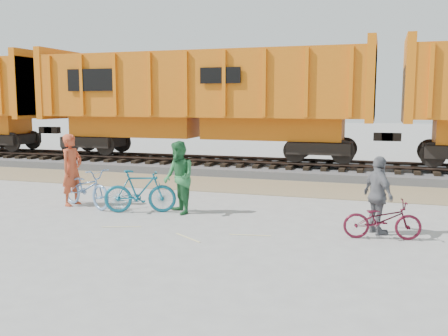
{
  "coord_description": "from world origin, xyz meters",
  "views": [
    {
      "loc": [
        4.64,
        -10.71,
        2.85
      ],
      "look_at": [
        0.74,
        1.5,
        1.15
      ],
      "focal_mm": 40.0,
      "sensor_mm": 36.0,
      "label": 1
    }
  ],
  "objects_px": {
    "person_woman": "(378,195)",
    "hopper_car_center": "(200,98)",
    "person_man": "(179,178)",
    "bicycle_teal": "(140,191)",
    "person_solo": "(72,170)",
    "bicycle_maroon": "(382,220)",
    "bicycle_blue": "(86,188)"
  },
  "relations": [
    {
      "from": "person_woman",
      "to": "bicycle_blue",
      "type": "bearing_deg",
      "value": 52.84
    },
    {
      "from": "bicycle_blue",
      "to": "bicycle_teal",
      "type": "height_order",
      "value": "bicycle_teal"
    },
    {
      "from": "person_solo",
      "to": "person_woman",
      "type": "bearing_deg",
      "value": -87.7
    },
    {
      "from": "bicycle_blue",
      "to": "person_solo",
      "type": "height_order",
      "value": "person_solo"
    },
    {
      "from": "bicycle_blue",
      "to": "person_man",
      "type": "xyz_separation_m",
      "value": [
        2.72,
        0.02,
        0.4
      ]
    },
    {
      "from": "hopper_car_center",
      "to": "person_woman",
      "type": "xyz_separation_m",
      "value": [
        7.3,
        -8.64,
        -2.16
      ]
    },
    {
      "from": "bicycle_maroon",
      "to": "person_woman",
      "type": "relative_size",
      "value": 0.93
    },
    {
      "from": "bicycle_teal",
      "to": "person_solo",
      "type": "distance_m",
      "value": 2.28
    },
    {
      "from": "bicycle_teal",
      "to": "person_solo",
      "type": "bearing_deg",
      "value": 62.73
    },
    {
      "from": "bicycle_maroon",
      "to": "hopper_car_center",
      "type": "bearing_deg",
      "value": 29.5
    },
    {
      "from": "hopper_car_center",
      "to": "bicycle_blue",
      "type": "height_order",
      "value": "hopper_car_center"
    },
    {
      "from": "person_man",
      "to": "person_woman",
      "type": "xyz_separation_m",
      "value": [
        4.88,
        -0.54,
        -0.08
      ]
    },
    {
      "from": "hopper_car_center",
      "to": "person_woman",
      "type": "height_order",
      "value": "hopper_car_center"
    },
    {
      "from": "bicycle_teal",
      "to": "bicycle_blue",
      "type": "bearing_deg",
      "value": 63.92
    },
    {
      "from": "bicycle_blue",
      "to": "person_woman",
      "type": "relative_size",
      "value": 1.19
    },
    {
      "from": "person_woman",
      "to": "hopper_car_center",
      "type": "bearing_deg",
      "value": 6.98
    },
    {
      "from": "bicycle_maroon",
      "to": "bicycle_teal",
      "type": "bearing_deg",
      "value": 73.13
    },
    {
      "from": "person_woman",
      "to": "person_man",
      "type": "bearing_deg",
      "value": 50.45
    },
    {
      "from": "bicycle_teal",
      "to": "person_solo",
      "type": "xyz_separation_m",
      "value": [
        -2.22,
        0.28,
        0.43
      ]
    },
    {
      "from": "bicycle_blue",
      "to": "hopper_car_center",
      "type": "bearing_deg",
      "value": 21.07
    },
    {
      "from": "bicycle_maroon",
      "to": "person_man",
      "type": "relative_size",
      "value": 0.85
    },
    {
      "from": "bicycle_teal",
      "to": "bicycle_maroon",
      "type": "bearing_deg",
      "value": -117.08
    },
    {
      "from": "person_solo",
      "to": "person_woman",
      "type": "relative_size",
      "value": 1.16
    },
    {
      "from": "bicycle_blue",
      "to": "person_man",
      "type": "relative_size",
      "value": 1.09
    },
    {
      "from": "person_woman",
      "to": "bicycle_teal",
      "type": "bearing_deg",
      "value": 53.46
    },
    {
      "from": "bicycle_teal",
      "to": "bicycle_maroon",
      "type": "xyz_separation_m",
      "value": [
        5.98,
        -0.74,
        -0.14
      ]
    },
    {
      "from": "person_man",
      "to": "bicycle_maroon",
      "type": "bearing_deg",
      "value": 36.34
    },
    {
      "from": "person_solo",
      "to": "bicycle_teal",
      "type": "bearing_deg",
      "value": -90.55
    },
    {
      "from": "person_solo",
      "to": "person_woman",
      "type": "xyz_separation_m",
      "value": [
        8.1,
        -0.63,
        -0.14
      ]
    },
    {
      "from": "hopper_car_center",
      "to": "person_woman",
      "type": "distance_m",
      "value": 11.51
    },
    {
      "from": "person_man",
      "to": "person_woman",
      "type": "relative_size",
      "value": 1.1
    },
    {
      "from": "bicycle_teal",
      "to": "person_man",
      "type": "distance_m",
      "value": 1.09
    }
  ]
}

